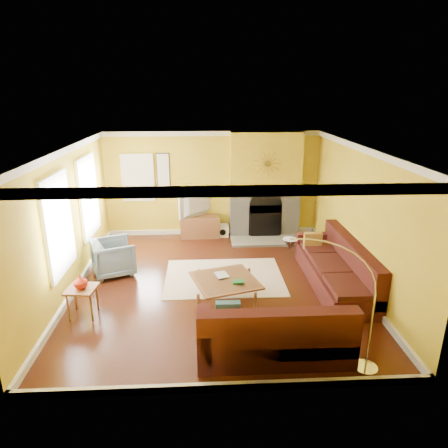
{
  "coord_description": "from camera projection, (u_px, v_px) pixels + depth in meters",
  "views": [
    {
      "loc": [
        -0.24,
        -7.14,
        3.68
      ],
      "look_at": [
        0.16,
        0.4,
        1.13
      ],
      "focal_mm": 32.0,
      "sensor_mm": 36.0,
      "label": 1
    }
  ],
  "objects": [
    {
      "name": "book",
      "position": [
        216.0,
        276.0,
        7.3
      ],
      "size": [
        0.28,
        0.33,
        0.03
      ],
      "primitive_type": "imported",
      "rotation": [
        0.0,
        0.0,
        0.29
      ],
      "color": "white",
      "rests_on": "coffee_table"
    },
    {
      "name": "crown_molding",
      "position": [
        216.0,
        151.0,
        7.1
      ],
      "size": [
        5.5,
        6.0,
        0.12
      ],
      "primitive_type": null,
      "color": "white",
      "rests_on": "ceiling"
    },
    {
      "name": "window_back",
      "position": [
        138.0,
        178.0,
        10.15
      ],
      "size": [
        0.82,
        0.06,
        1.22
      ],
      "primitive_type": "cube",
      "color": "white",
      "rests_on": "wall_back"
    },
    {
      "name": "wall_art",
      "position": [
        163.0,
        175.0,
        10.18
      ],
      "size": [
        0.34,
        0.04,
        1.14
      ],
      "primitive_type": "cube",
      "color": "white",
      "rests_on": "wall_back"
    },
    {
      "name": "wall_right",
      "position": [
        360.0,
        217.0,
        7.65
      ],
      "size": [
        0.02,
        6.0,
        2.7
      ],
      "primitive_type": "cube",
      "color": "gold",
      "rests_on": "ground"
    },
    {
      "name": "hearth",
      "position": [
        267.0,
        241.0,
        10.13
      ],
      "size": [
        1.8,
        0.7,
        0.06
      ],
      "primitive_type": "cube",
      "color": "#9B9993",
      "rests_on": "floor"
    },
    {
      "name": "ceiling",
      "position": [
        216.0,
        147.0,
        7.08
      ],
      "size": [
        5.5,
        6.0,
        0.02
      ],
      "primitive_type": "cube",
      "color": "white",
      "rests_on": "ground"
    },
    {
      "name": "baseboard",
      "position": [
        217.0,
        281.0,
        7.93
      ],
      "size": [
        5.5,
        6.0,
        0.12
      ],
      "primitive_type": null,
      "color": "white",
      "rests_on": "floor"
    },
    {
      "name": "rug",
      "position": [
        224.0,
        277.0,
        8.23
      ],
      "size": [
        2.4,
        1.8,
        0.02
      ],
      "primitive_type": "cube",
      "color": "beige",
      "rests_on": "floor"
    },
    {
      "name": "coffee_table",
      "position": [
        225.0,
        290.0,
        7.28
      ],
      "size": [
        1.35,
        1.35,
        0.43
      ],
      "primitive_type": null,
      "rotation": [
        0.0,
        0.0,
        0.29
      ],
      "color": "white",
      "rests_on": "floor"
    },
    {
      "name": "subwoofer",
      "position": [
        222.0,
        230.0,
        10.53
      ],
      "size": [
        0.3,
        0.3,
        0.3
      ],
      "primitive_type": "cube",
      "color": "white",
      "rests_on": "floor"
    },
    {
      "name": "vase",
      "position": [
        80.0,
        282.0,
        6.65
      ],
      "size": [
        0.25,
        0.25,
        0.24
      ],
      "primitive_type": "imported",
      "rotation": [
        0.0,
        0.0,
        0.06
      ],
      "color": "red",
      "rests_on": "side_table"
    },
    {
      "name": "tv",
      "position": [
        200.0,
        204.0,
        10.25
      ],
      "size": [
        0.97,
        0.82,
        0.65
      ],
      "primitive_type": "imported",
      "rotation": [
        0.0,
        0.0,
        3.82
      ],
      "color": "black",
      "rests_on": "media_console"
    },
    {
      "name": "mantel",
      "position": [
        266.0,
        191.0,
        10.04
      ],
      "size": [
        1.92,
        0.22,
        0.08
      ],
      "primitive_type": "cube",
      "color": "white",
      "rests_on": "fireplace"
    },
    {
      "name": "wall_back",
      "position": [
        212.0,
        184.0,
        10.36
      ],
      "size": [
        5.5,
        0.02,
        2.7
      ],
      "primitive_type": "cube",
      "color": "gold",
      "rests_on": "ground"
    },
    {
      "name": "arc_lamp",
      "position": [
        333.0,
        309.0,
        5.18
      ],
      "size": [
        1.26,
        0.36,
        1.95
      ],
      "primitive_type": null,
      "color": "silver",
      "rests_on": "floor"
    },
    {
      "name": "media_console",
      "position": [
        200.0,
        226.0,
        10.44
      ],
      "size": [
        1.0,
        0.45,
        0.55
      ],
      "primitive_type": "cube",
      "color": "brown",
      "rests_on": "floor"
    },
    {
      "name": "wall_left",
      "position": [
        68.0,
        222.0,
        7.37
      ],
      "size": [
        0.02,
        6.0,
        2.7
      ],
      "primitive_type": "cube",
      "color": "gold",
      "rests_on": "ground"
    },
    {
      "name": "armchair",
      "position": [
        113.0,
        257.0,
        8.29
      ],
      "size": [
        1.05,
        1.04,
        0.74
      ],
      "primitive_type": "imported",
      "rotation": [
        0.0,
        0.0,
        1.95
      ],
      "color": "slate",
      "rests_on": "floor"
    },
    {
      "name": "sunburst",
      "position": [
        267.0,
        164.0,
        9.82
      ],
      "size": [
        0.7,
        0.04,
        0.7
      ],
      "primitive_type": null,
      "color": "olive",
      "rests_on": "fireplace"
    },
    {
      "name": "side_table",
      "position": [
        83.0,
        302.0,
        6.77
      ],
      "size": [
        0.52,
        0.52,
        0.52
      ],
      "primitive_type": null,
      "rotation": [
        0.0,
        0.0,
        -0.11
      ],
      "color": "brown",
      "rests_on": "floor"
    },
    {
      "name": "fireplace",
      "position": [
        265.0,
        185.0,
        10.23
      ],
      "size": [
        1.8,
        0.4,
        2.7
      ],
      "primitive_type": null,
      "color": "#9B9993",
      "rests_on": "floor"
    },
    {
      "name": "window_left_far",
      "position": [
        58.0,
        225.0,
        6.76
      ],
      "size": [
        0.06,
        1.22,
        1.72
      ],
      "primitive_type": "cube",
      "color": "white",
      "rests_on": "wall_left"
    },
    {
      "name": "window_left_near",
      "position": [
        88.0,
        197.0,
        8.56
      ],
      "size": [
        0.06,
        1.22,
        1.72
      ],
      "primitive_type": "cube",
      "color": "white",
      "rests_on": "wall_left"
    },
    {
      "name": "sectional_sofa",
      "position": [
        284.0,
        278.0,
        7.19
      ],
      "size": [
        3.11,
        3.97,
        0.9
      ],
      "primitive_type": null,
      "color": "#461816",
      "rests_on": "floor"
    },
    {
      "name": "floor",
      "position": [
        217.0,
        285.0,
        7.95
      ],
      "size": [
        5.5,
        6.0,
        0.02
      ],
      "primitive_type": "cube",
      "color": "#532211",
      "rests_on": "ground"
    },
    {
      "name": "wall_front",
      "position": [
        226.0,
        299.0,
        4.67
      ],
      "size": [
        5.5,
        0.02,
        2.7
      ],
      "primitive_type": "cube",
      "color": "gold",
      "rests_on": "ground"
    }
  ]
}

